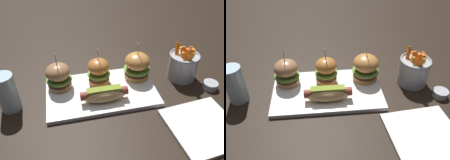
{
  "view_description": "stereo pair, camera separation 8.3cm",
  "coord_description": "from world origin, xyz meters",
  "views": [
    {
      "loc": [
        -0.11,
        -0.64,
        0.57
      ],
      "look_at": [
        0.04,
        0.0,
        0.05
      ],
      "focal_mm": 37.31,
      "sensor_mm": 36.0,
      "label": 1
    },
    {
      "loc": [
        -0.03,
        -0.66,
        0.57
      ],
      "look_at": [
        0.04,
        0.0,
        0.05
      ],
      "focal_mm": 37.31,
      "sensor_mm": 36.0,
      "label": 2
    }
  ],
  "objects": [
    {
      "name": "ground_plane",
      "position": [
        0.0,
        0.0,
        0.0
      ],
      "size": [
        3.0,
        3.0,
        0.0
      ],
      "primitive_type": "plane",
      "color": "black"
    },
    {
      "name": "platter_main",
      "position": [
        0.0,
        0.0,
        0.01
      ],
      "size": [
        0.4,
        0.23,
        0.01
      ],
      "primitive_type": "cube",
      "color": "white",
      "rests_on": "ground"
    },
    {
      "name": "hot_dog",
      "position": [
        0.0,
        -0.05,
        0.04
      ],
      "size": [
        0.16,
        0.06,
        0.05
      ],
      "color": "tan",
      "rests_on": "platter_main"
    },
    {
      "name": "slider_left",
      "position": [
        -0.15,
        0.05,
        0.06
      ],
      "size": [
        0.09,
        0.09,
        0.14
      ],
      "color": "#A27149",
      "rests_on": "platter_main"
    },
    {
      "name": "slider_center",
      "position": [
        -0.0,
        0.05,
        0.07
      ],
      "size": [
        0.08,
        0.08,
        0.15
      ],
      "color": "#B9702F",
      "rests_on": "platter_main"
    },
    {
      "name": "slider_right",
      "position": [
        0.15,
        0.05,
        0.07
      ],
      "size": [
        0.1,
        0.1,
        0.15
      ],
      "color": "#C3813D",
      "rests_on": "platter_main"
    },
    {
      "name": "fries_bucket",
      "position": [
        0.33,
        0.03,
        0.06
      ],
      "size": [
        0.11,
        0.11,
        0.15
      ],
      "color": "#A8AAB2",
      "rests_on": "ground"
    },
    {
      "name": "sauce_ramekin",
      "position": [
        0.41,
        -0.06,
        0.01
      ],
      "size": [
        0.05,
        0.05,
        0.03
      ],
      "color": "#A8AAB2",
      "rests_on": "ground"
    },
    {
      "name": "side_plate",
      "position": [
        0.28,
        -0.24,
        0.01
      ],
      "size": [
        0.23,
        0.23,
        0.01
      ],
      "primitive_type": "cube",
      "rotation": [
        0.0,
        0.0,
        0.09
      ],
      "color": "white",
      "rests_on": "ground"
    },
    {
      "name": "water_glass",
      "position": [
        -0.31,
        -0.01,
        0.07
      ],
      "size": [
        0.07,
        0.07,
        0.14
      ],
      "primitive_type": "cylinder",
      "color": "silver",
      "rests_on": "ground"
    }
  ]
}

